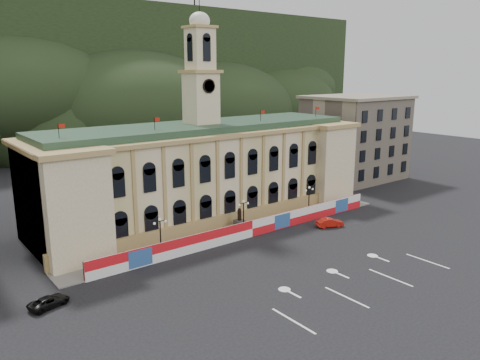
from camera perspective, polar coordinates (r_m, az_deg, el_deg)
ground at (r=59.67m, az=10.80°, el=-10.69°), size 260.00×260.00×0.00m
lane_markings at (r=56.84m, az=14.66°, el=-12.15°), size 26.00×10.00×0.02m
hill_ridge at (r=162.94m, az=-23.55°, el=10.54°), size 230.00×80.00×64.00m
city_hall at (r=77.27m, az=-4.46°, el=1.13°), size 56.20×17.60×37.10m
side_building_right at (r=108.54m, az=13.85°, el=5.07°), size 21.00×17.00×18.60m
hoarding_fence at (r=69.30m, az=1.47°, el=-5.91°), size 50.00×0.44×2.50m
pavement at (r=71.63m, az=0.06°, el=-6.26°), size 56.00×5.50×0.16m
statue at (r=71.46m, az=-0.07°, el=-5.37°), size 1.40×1.40×3.72m
lamp_left at (r=62.84m, az=-9.68°, el=-6.38°), size 1.96×0.44×5.15m
lamp_center at (r=70.13m, az=0.44°, el=-4.11°), size 1.96×0.44×5.15m
lamp_right at (r=79.24m, az=8.40°, el=-2.22°), size 1.96×0.44×5.15m
red_sedan at (r=74.91m, az=10.88°, el=-5.11°), size 4.51×5.36×1.42m
black_suv at (r=53.80m, az=-22.25°, el=-13.56°), size 3.94×5.13×1.17m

